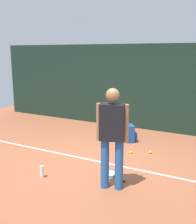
# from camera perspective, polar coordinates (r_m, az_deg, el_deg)

# --- Properties ---
(ground_plane) EXTENTS (12.00, 12.00, 0.00)m
(ground_plane) POSITION_cam_1_polar(r_m,az_deg,el_deg) (5.81, -1.88, -10.45)
(ground_plane) COLOR #9E5638
(back_fence) EXTENTS (10.00, 0.10, 2.48)m
(back_fence) POSITION_cam_1_polar(r_m,az_deg,el_deg) (8.15, 8.65, 5.14)
(back_fence) COLOR #192D23
(back_fence) RESTS_ON ground
(court_line) EXTENTS (9.00, 0.05, 0.00)m
(court_line) POSITION_cam_1_polar(r_m,az_deg,el_deg) (5.91, -1.22, -9.98)
(court_line) COLOR white
(court_line) RESTS_ON ground
(tennis_player) EXTENTS (0.52, 0.32, 1.70)m
(tennis_player) POSITION_cam_1_polar(r_m,az_deg,el_deg) (4.46, 2.98, -4.40)
(tennis_player) COLOR #2659A5
(tennis_player) RESTS_ON ground
(tennis_racket) EXTENTS (0.63, 0.43, 0.03)m
(tennis_racket) POSITION_cam_1_polar(r_m,az_deg,el_deg) (5.28, 2.47, -12.72)
(tennis_racket) COLOR black
(tennis_racket) RESTS_ON ground
(backpack) EXTENTS (0.38, 0.38, 0.44)m
(backpack) POSITION_cam_1_polar(r_m,az_deg,el_deg) (7.06, 6.68, -4.50)
(backpack) COLOR #1E478C
(backpack) RESTS_ON ground
(tennis_ball_near_player) EXTENTS (0.07, 0.07, 0.07)m
(tennis_ball_near_player) POSITION_cam_1_polar(r_m,az_deg,el_deg) (6.31, 6.85, -8.29)
(tennis_ball_near_player) COLOR #CCE033
(tennis_ball_near_player) RESTS_ON ground
(tennis_ball_mid_court) EXTENTS (0.07, 0.07, 0.07)m
(tennis_ball_mid_court) POSITION_cam_1_polar(r_m,az_deg,el_deg) (6.38, 10.83, -8.20)
(tennis_ball_mid_court) COLOR #CCE033
(tennis_ball_mid_court) RESTS_ON ground
(water_bottle) EXTENTS (0.07, 0.07, 0.23)m
(water_bottle) POSITION_cam_1_polar(r_m,az_deg,el_deg) (5.22, -11.61, -12.09)
(water_bottle) COLOR white
(water_bottle) RESTS_ON ground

